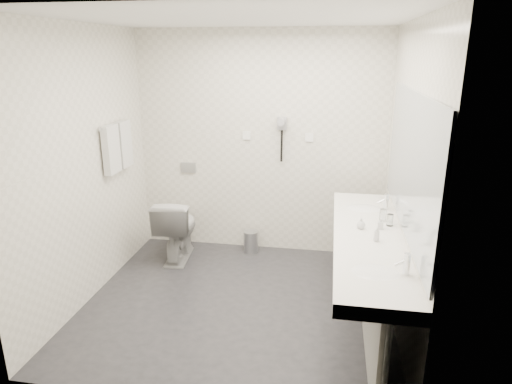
# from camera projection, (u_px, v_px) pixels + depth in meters

# --- Properties ---
(floor) EXTENTS (2.80, 2.80, 0.00)m
(floor) POSITION_uv_depth(u_px,v_px,m) (238.00, 303.00, 4.23)
(floor) COLOR #28272C
(floor) RESTS_ON ground
(ceiling) EXTENTS (2.80, 2.80, 0.00)m
(ceiling) POSITION_uv_depth(u_px,v_px,m) (234.00, 18.00, 3.49)
(ceiling) COLOR white
(ceiling) RESTS_ON wall_back
(wall_back) EXTENTS (2.80, 0.00, 2.80)m
(wall_back) POSITION_uv_depth(u_px,v_px,m) (260.00, 145.00, 5.08)
(wall_back) COLOR silver
(wall_back) RESTS_ON floor
(wall_front) EXTENTS (2.80, 0.00, 2.80)m
(wall_front) POSITION_uv_depth(u_px,v_px,m) (189.00, 231.00, 2.64)
(wall_front) COLOR silver
(wall_front) RESTS_ON floor
(wall_left) EXTENTS (0.00, 2.60, 2.60)m
(wall_left) POSITION_uv_depth(u_px,v_px,m) (85.00, 167.00, 4.08)
(wall_left) COLOR silver
(wall_left) RESTS_ON floor
(wall_right) EXTENTS (0.00, 2.60, 2.60)m
(wall_right) POSITION_uv_depth(u_px,v_px,m) (406.00, 182.00, 3.64)
(wall_right) COLOR silver
(wall_right) RESTS_ON floor
(vanity_counter) EXTENTS (0.55, 2.20, 0.10)m
(vanity_counter) POSITION_uv_depth(u_px,v_px,m) (368.00, 240.00, 3.63)
(vanity_counter) COLOR white
(vanity_counter) RESTS_ON floor
(vanity_panel) EXTENTS (0.03, 2.15, 0.75)m
(vanity_panel) POSITION_uv_depth(u_px,v_px,m) (367.00, 288.00, 3.75)
(vanity_panel) COLOR gray
(vanity_panel) RESTS_ON floor
(vanity_post_near) EXTENTS (0.06, 0.06, 0.75)m
(vanity_post_near) POSITION_uv_depth(u_px,v_px,m) (384.00, 372.00, 2.76)
(vanity_post_near) COLOR silver
(vanity_post_near) RESTS_ON floor
(vanity_post_far) EXTENTS (0.06, 0.06, 0.75)m
(vanity_post_far) POSITION_uv_depth(u_px,v_px,m) (364.00, 239.00, 4.72)
(vanity_post_far) COLOR silver
(vanity_post_far) RESTS_ON floor
(mirror) EXTENTS (0.02, 2.20, 1.05)m
(mirror) POSITION_uv_depth(u_px,v_px,m) (410.00, 163.00, 3.39)
(mirror) COLOR #B2BCC6
(mirror) RESTS_ON wall_right
(basin_near) EXTENTS (0.40, 0.31, 0.05)m
(basin_near) POSITION_uv_depth(u_px,v_px,m) (375.00, 274.00, 3.00)
(basin_near) COLOR white
(basin_near) RESTS_ON vanity_counter
(basin_far) EXTENTS (0.40, 0.31, 0.05)m
(basin_far) POSITION_uv_depth(u_px,v_px,m) (364.00, 210.00, 4.23)
(basin_far) COLOR white
(basin_far) RESTS_ON vanity_counter
(faucet_near) EXTENTS (0.04, 0.04, 0.15)m
(faucet_near) POSITION_uv_depth(u_px,v_px,m) (407.00, 264.00, 2.95)
(faucet_near) COLOR silver
(faucet_near) RESTS_ON vanity_counter
(faucet_far) EXTENTS (0.04, 0.04, 0.15)m
(faucet_far) POSITION_uv_depth(u_px,v_px,m) (386.00, 202.00, 4.17)
(faucet_far) COLOR silver
(faucet_far) RESTS_ON vanity_counter
(soap_bottle_a) EXTENTS (0.04, 0.04, 0.09)m
(soap_bottle_a) POSITION_uv_depth(u_px,v_px,m) (381.00, 224.00, 3.71)
(soap_bottle_a) COLOR beige
(soap_bottle_a) RESTS_ON vanity_counter
(soap_bottle_b) EXTENTS (0.08, 0.08, 0.09)m
(soap_bottle_b) POSITION_uv_depth(u_px,v_px,m) (361.00, 223.00, 3.72)
(soap_bottle_b) COLOR beige
(soap_bottle_b) RESTS_ON vanity_counter
(soap_bottle_c) EXTENTS (0.05, 0.05, 0.12)m
(soap_bottle_c) POSITION_uv_depth(u_px,v_px,m) (377.00, 234.00, 3.47)
(soap_bottle_c) COLOR beige
(soap_bottle_c) RESTS_ON vanity_counter
(glass_left) EXTENTS (0.07, 0.07, 0.10)m
(glass_left) POSITION_uv_depth(u_px,v_px,m) (390.00, 220.00, 3.78)
(glass_left) COLOR silver
(glass_left) RESTS_ON vanity_counter
(glass_right) EXTENTS (0.07, 0.07, 0.11)m
(glass_right) POSITION_uv_depth(u_px,v_px,m) (383.00, 215.00, 3.89)
(glass_right) COLOR silver
(glass_right) RESTS_ON vanity_counter
(toilet) EXTENTS (0.46, 0.74, 0.72)m
(toilet) POSITION_uv_depth(u_px,v_px,m) (177.00, 228.00, 5.06)
(toilet) COLOR white
(toilet) RESTS_ON floor
(flush_plate) EXTENTS (0.18, 0.02, 0.12)m
(flush_plate) POSITION_uv_depth(u_px,v_px,m) (188.00, 168.00, 5.29)
(flush_plate) COLOR #B2B5BA
(flush_plate) RESTS_ON wall_back
(pedal_bin) EXTENTS (0.22, 0.22, 0.24)m
(pedal_bin) POSITION_uv_depth(u_px,v_px,m) (251.00, 242.00, 5.28)
(pedal_bin) COLOR #B2B5BA
(pedal_bin) RESTS_ON floor
(bin_lid) EXTENTS (0.17, 0.17, 0.02)m
(bin_lid) POSITION_uv_depth(u_px,v_px,m) (251.00, 232.00, 5.24)
(bin_lid) COLOR #B2B5BA
(bin_lid) RESTS_ON pedal_bin
(towel_rail) EXTENTS (0.02, 0.62, 0.02)m
(towel_rail) POSITION_uv_depth(u_px,v_px,m) (115.00, 125.00, 4.50)
(towel_rail) COLOR silver
(towel_rail) RESTS_ON wall_left
(towel_near) EXTENTS (0.07, 0.24, 0.48)m
(towel_near) POSITION_uv_depth(u_px,v_px,m) (111.00, 150.00, 4.44)
(towel_near) COLOR silver
(towel_near) RESTS_ON towel_rail
(towel_far) EXTENTS (0.07, 0.24, 0.48)m
(towel_far) POSITION_uv_depth(u_px,v_px,m) (124.00, 144.00, 4.70)
(towel_far) COLOR silver
(towel_far) RESTS_ON towel_rail
(dryer_cradle) EXTENTS (0.10, 0.04, 0.14)m
(dryer_cradle) POSITION_uv_depth(u_px,v_px,m) (282.00, 123.00, 4.94)
(dryer_cradle) COLOR #9A999F
(dryer_cradle) RESTS_ON wall_back
(dryer_barrel) EXTENTS (0.08, 0.14, 0.08)m
(dryer_barrel) POSITION_uv_depth(u_px,v_px,m) (281.00, 122.00, 4.87)
(dryer_barrel) COLOR #9A999F
(dryer_barrel) RESTS_ON dryer_cradle
(dryer_cord) EXTENTS (0.02, 0.02, 0.35)m
(dryer_cord) POSITION_uv_depth(u_px,v_px,m) (282.00, 146.00, 5.00)
(dryer_cord) COLOR black
(dryer_cord) RESTS_ON dryer_cradle
(switch_plate_a) EXTENTS (0.09, 0.02, 0.09)m
(switch_plate_a) POSITION_uv_depth(u_px,v_px,m) (247.00, 136.00, 5.07)
(switch_plate_a) COLOR white
(switch_plate_a) RESTS_ON wall_back
(switch_plate_b) EXTENTS (0.09, 0.02, 0.09)m
(switch_plate_b) POSITION_uv_depth(u_px,v_px,m) (309.00, 137.00, 4.95)
(switch_plate_b) COLOR white
(switch_plate_b) RESTS_ON wall_back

